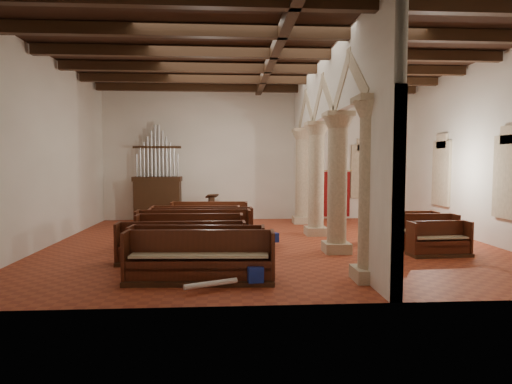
% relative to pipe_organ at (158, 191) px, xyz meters
% --- Properties ---
extents(floor, '(14.00, 14.00, 0.00)m').
position_rel_pipe_organ_xyz_m(floor, '(4.50, -5.50, -1.37)').
color(floor, '#9D3E22').
rests_on(floor, ground).
extents(ceiling, '(14.00, 14.00, 0.00)m').
position_rel_pipe_organ_xyz_m(ceiling, '(4.50, -5.50, 4.63)').
color(ceiling, black).
rests_on(ceiling, wall_back).
extents(wall_back, '(14.00, 0.02, 6.00)m').
position_rel_pipe_organ_xyz_m(wall_back, '(4.50, 0.50, 1.63)').
color(wall_back, white).
rests_on(wall_back, floor).
extents(wall_front, '(14.00, 0.02, 6.00)m').
position_rel_pipe_organ_xyz_m(wall_front, '(4.50, -11.50, 1.63)').
color(wall_front, white).
rests_on(wall_front, floor).
extents(wall_left, '(0.02, 12.00, 6.00)m').
position_rel_pipe_organ_xyz_m(wall_left, '(-2.50, -5.50, 1.63)').
color(wall_left, white).
rests_on(wall_left, floor).
extents(wall_right, '(0.02, 12.00, 6.00)m').
position_rel_pipe_organ_xyz_m(wall_right, '(11.50, -5.50, 1.63)').
color(wall_right, white).
rests_on(wall_right, floor).
extents(ceiling_beams, '(13.80, 11.80, 0.30)m').
position_rel_pipe_organ_xyz_m(ceiling_beams, '(4.50, -5.50, 4.45)').
color(ceiling_beams, '#311D0F').
rests_on(ceiling_beams, wall_back).
extents(arcade, '(0.90, 11.90, 6.00)m').
position_rel_pipe_organ_xyz_m(arcade, '(6.30, -5.50, 2.19)').
color(arcade, beige).
rests_on(arcade, floor).
extents(window_right_a, '(0.03, 1.00, 2.20)m').
position_rel_pipe_organ_xyz_m(window_right_a, '(11.48, -7.00, 0.83)').
color(window_right_a, '#357860').
rests_on(window_right_a, wall_right).
extents(window_right_b, '(0.03, 1.00, 2.20)m').
position_rel_pipe_organ_xyz_m(window_right_b, '(11.48, -3.00, 0.83)').
color(window_right_b, '#357860').
rests_on(window_right_b, wall_right).
extents(window_back, '(1.00, 0.03, 2.20)m').
position_rel_pipe_organ_xyz_m(window_back, '(9.50, 0.48, 0.83)').
color(window_back, '#357860').
rests_on(window_back, wall_back).
extents(pipe_organ, '(2.10, 0.85, 4.40)m').
position_rel_pipe_organ_xyz_m(pipe_organ, '(0.00, 0.00, 0.00)').
color(pipe_organ, '#311D0F').
rests_on(pipe_organ, floor).
extents(lectern, '(0.61, 0.65, 1.23)m').
position_rel_pipe_organ_xyz_m(lectern, '(2.37, -0.01, -0.86)').
color(lectern, '#3E1F13').
rests_on(lectern, floor).
extents(dossal_curtain, '(1.80, 0.07, 2.17)m').
position_rel_pipe_organ_xyz_m(dossal_curtain, '(8.00, 0.42, -0.21)').
color(dossal_curtain, maroon).
rests_on(dossal_curtain, floor).
extents(processional_banner, '(0.47, 0.60, 2.09)m').
position_rel_pipe_organ_xyz_m(processional_banner, '(9.92, -1.20, -0.61)').
color(processional_banner, '#311D0F').
rests_on(processional_banner, floor).
extents(hymnal_box_a, '(0.36, 0.30, 0.33)m').
position_rel_pipe_organ_xyz_m(hymnal_box_a, '(3.72, -10.28, -1.11)').
color(hymnal_box_a, navy).
rests_on(hymnal_box_a, floor).
extents(hymnal_box_b, '(0.36, 0.32, 0.32)m').
position_rel_pipe_organ_xyz_m(hymnal_box_b, '(3.18, -8.83, -1.11)').
color(hymnal_box_b, navy).
rests_on(hymnal_box_b, floor).
extents(hymnal_box_c, '(0.35, 0.32, 0.29)m').
position_rel_pipe_organ_xyz_m(hymnal_box_c, '(4.57, -5.80, -1.13)').
color(hymnal_box_c, navy).
rests_on(hymnal_box_c, floor).
extents(tube_heater_a, '(1.10, 0.56, 0.11)m').
position_rel_pipe_organ_xyz_m(tube_heater_a, '(2.79, -10.57, -1.21)').
color(tube_heater_a, white).
rests_on(tube_heater_a, floor).
extents(tube_heater_b, '(1.12, 0.20, 0.11)m').
position_rel_pipe_organ_xyz_m(tube_heater_b, '(1.66, -8.32, -1.21)').
color(tube_heater_b, silver).
rests_on(tube_heater_b, floor).
extents(nave_pew_0, '(3.30, 0.93, 1.14)m').
position_rel_pipe_organ_xyz_m(nave_pew_0, '(2.52, -9.91, -1.00)').
color(nave_pew_0, '#311D0F').
rests_on(nave_pew_0, floor).
extents(nave_pew_1, '(3.30, 0.96, 1.11)m').
position_rel_pipe_organ_xyz_m(nave_pew_1, '(2.39, -8.94, -1.01)').
color(nave_pew_1, '#311D0F').
rests_on(nave_pew_1, floor).
extents(nave_pew_2, '(3.35, 0.80, 1.07)m').
position_rel_pipe_organ_xyz_m(nave_pew_2, '(1.92, -8.01, -1.02)').
color(nave_pew_2, '#311D0F').
rests_on(nave_pew_2, floor).
extents(nave_pew_3, '(3.09, 0.79, 1.13)m').
position_rel_pipe_organ_xyz_m(nave_pew_3, '(2.03, -6.79, -1.00)').
color(nave_pew_3, '#311D0F').
rests_on(nave_pew_3, floor).
extents(nave_pew_4, '(3.57, 0.87, 1.14)m').
position_rel_pipe_organ_xyz_m(nave_pew_4, '(2.06, -5.83, -1.00)').
color(nave_pew_4, '#311D0F').
rests_on(nave_pew_4, floor).
extents(nave_pew_5, '(3.40, 0.93, 1.14)m').
position_rel_pipe_organ_xyz_m(nave_pew_5, '(2.25, -5.22, -0.99)').
color(nave_pew_5, '#311D0F').
rests_on(nave_pew_5, floor).
extents(nave_pew_6, '(3.08, 0.76, 1.11)m').
position_rel_pipe_organ_xyz_m(nave_pew_6, '(2.00, -4.27, -1.01)').
color(nave_pew_6, '#311D0F').
rests_on(nave_pew_6, floor).
extents(nave_pew_7, '(2.91, 0.87, 1.14)m').
position_rel_pipe_organ_xyz_m(nave_pew_7, '(2.42, -3.03, -0.99)').
color(nave_pew_7, '#311D0F').
rests_on(nave_pew_7, floor).
extents(aisle_pew_0, '(1.76, 0.75, 0.98)m').
position_rel_pipe_organ_xyz_m(aisle_pew_0, '(9.08, -7.62, -1.04)').
color(aisle_pew_0, '#311D0F').
rests_on(aisle_pew_0, floor).
extents(aisle_pew_1, '(1.94, 0.76, 1.05)m').
position_rel_pipe_organ_xyz_m(aisle_pew_1, '(9.15, -6.57, -1.01)').
color(aisle_pew_1, '#311D0F').
rests_on(aisle_pew_1, floor).
extents(aisle_pew_2, '(2.10, 0.70, 1.04)m').
position_rel_pipe_organ_xyz_m(aisle_pew_2, '(8.85, -5.75, -1.02)').
color(aisle_pew_2, '#311D0F').
rests_on(aisle_pew_2, floor).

